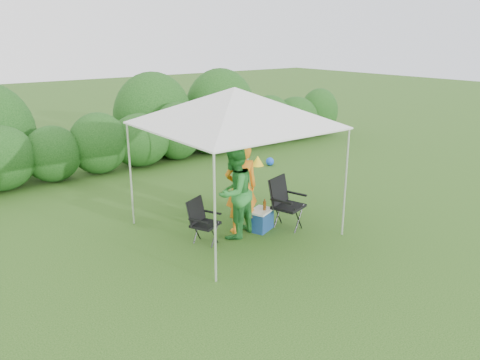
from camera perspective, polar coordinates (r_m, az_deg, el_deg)
ground at (r=9.13m, az=1.28°, el=-6.96°), size 70.00×70.00×0.00m
hedge at (r=13.89m, az=-14.01°, el=4.63°), size 17.90×1.53×1.80m
canopy at (r=8.82m, az=-0.67°, el=8.89°), size 3.10×3.10×2.83m
chair_right at (r=9.44m, az=5.44°, el=-2.39°), size 0.75×0.72×1.03m
chair_left at (r=8.75m, az=-4.71°, el=-4.70°), size 0.65×0.63×0.85m
man at (r=9.05m, az=0.16°, el=-0.96°), size 0.76×0.60×1.83m
woman at (r=8.86m, az=-0.70°, el=-1.49°), size 1.05×0.94×1.79m
cooler at (r=9.39m, az=2.55°, el=-4.86°), size 0.60×0.53×0.42m
bottle at (r=9.28m, az=3.02°, el=-2.99°), size 0.06×0.06×0.23m
lawn_toy at (r=13.99m, az=2.56°, el=2.34°), size 0.61×0.51×0.31m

